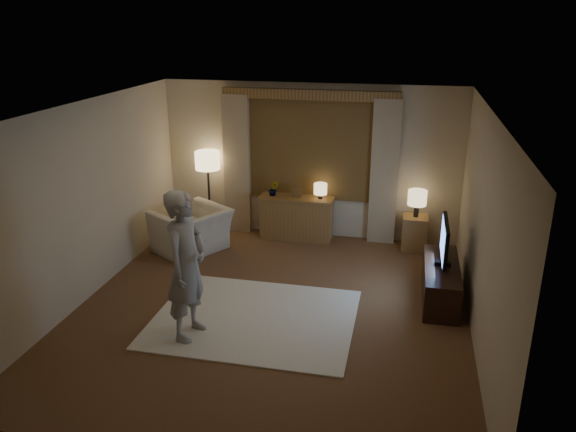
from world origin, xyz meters
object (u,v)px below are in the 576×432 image
(armchair, at_px, (191,231))
(tv_stand, at_px, (440,282))
(sideboard, at_px, (297,219))
(side_table, at_px, (414,233))
(person, at_px, (186,265))

(armchair, relative_size, tv_stand, 0.77)
(sideboard, relative_size, side_table, 2.14)
(armchair, height_order, side_table, armchair)
(sideboard, xyz_separation_m, side_table, (1.97, -0.05, -0.07))
(armchair, relative_size, person, 0.60)
(sideboard, distance_m, side_table, 1.97)
(side_table, relative_size, tv_stand, 0.40)
(tv_stand, distance_m, person, 3.40)
(person, bearing_deg, tv_stand, -54.15)
(armchair, bearing_deg, sideboard, 151.54)
(person, bearing_deg, armchair, 28.76)
(side_table, relative_size, person, 0.31)
(side_table, height_order, person, person)
(sideboard, bearing_deg, tv_stand, -36.91)
(armchair, bearing_deg, side_table, 134.91)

